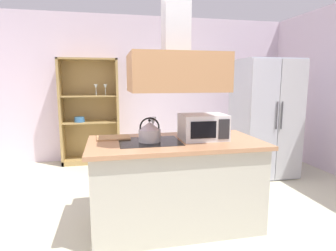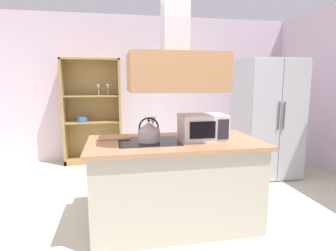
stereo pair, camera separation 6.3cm
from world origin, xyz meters
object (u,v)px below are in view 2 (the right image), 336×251
Objects in this scene: dish_cabinet at (93,117)px; refrigerator at (267,118)px; wine_glass_on_counter at (153,122)px; cutting_board at (113,137)px; kettle at (149,132)px; microwave at (203,127)px.

refrigerator is at bearing -25.32° from dish_cabinet.
dish_cabinet is at bearing 109.55° from wine_glass_on_counter.
refrigerator is 2.59m from cutting_board.
dish_cabinet is 2.37m from cutting_board.
wine_glass_on_counter is (0.80, -2.26, 0.21)m from dish_cabinet.
kettle is at bearing -104.88° from wine_glass_on_counter.
kettle reaches higher than wine_glass_on_counter.
wine_glass_on_counter is at bearing -153.58° from refrigerator.
microwave reaches higher than cutting_board.
cutting_board is at bearing 165.67° from microwave.
dish_cabinet is 4.10× the size of microwave.
microwave is 0.57m from wine_glass_on_counter.
microwave reaches higher than kettle.
dish_cabinet reaches higher than kettle.
microwave reaches higher than wine_glass_on_counter.
refrigerator is 0.97× the size of dish_cabinet.
refrigerator reaches higher than kettle.
microwave is (-1.47, -1.27, 0.12)m from refrigerator.
dish_cabinet is 2.88m from microwave.
kettle is at bearing -179.65° from microwave.
cutting_board is (0.37, -2.34, 0.07)m from dish_cabinet.
kettle is at bearing -74.38° from dish_cabinet.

